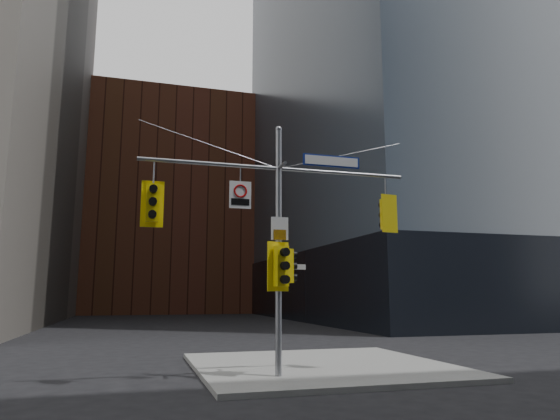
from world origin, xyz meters
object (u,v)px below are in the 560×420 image
traffic_light_west_arm (153,203)px  regulatory_sign_arm (240,194)px  traffic_light_pole_side (289,266)px  street_sign_blade (331,161)px  signal_assembly (279,222)px  traffic_light_pole_front (281,266)px  traffic_light_east_arm (386,214)px

traffic_light_west_arm → regulatory_sign_arm: regulatory_sign_arm is taller
traffic_light_pole_side → regulatory_sign_arm: regulatory_sign_arm is taller
traffic_light_pole_side → traffic_light_west_arm: bearing=79.8°
street_sign_blade → regulatory_sign_arm: street_sign_blade is taller
traffic_light_pole_side → street_sign_blade: street_sign_blade is taller
signal_assembly → regulatory_sign_arm: 1.37m
signal_assembly → traffic_light_pole_front: 1.31m
traffic_light_pole_front → regulatory_sign_arm: bearing=155.0°
regulatory_sign_arm → traffic_light_pole_side: bearing=0.8°
street_sign_blade → regulatory_sign_arm: bearing=-179.6°
traffic_light_pole_side → traffic_light_pole_front: size_ratio=0.69×
signal_assembly → regulatory_sign_arm: size_ratio=10.19×
signal_assembly → traffic_light_pole_side: 1.30m
traffic_light_east_arm → street_sign_blade: 2.36m
traffic_light_pole_front → signal_assembly: bearing=76.9°
traffic_light_east_arm → traffic_light_pole_side: (-3.13, 0.01, -1.64)m
signal_assembly → street_sign_blade: (1.67, 0.00, 1.93)m
traffic_light_east_arm → regulatory_sign_arm: bearing=-8.5°
signal_assembly → street_sign_blade: signal_assembly is taller
signal_assembly → traffic_light_east_arm: size_ratio=6.82×
signal_assembly → traffic_light_pole_front: signal_assembly is taller
traffic_light_pole_side → regulatory_sign_arm: size_ratio=1.23×
traffic_light_pole_side → street_sign_blade: size_ratio=0.53×
traffic_light_pole_side → street_sign_blade: 3.46m
traffic_light_pole_side → signal_assembly: bearing=82.4°
traffic_light_west_arm → traffic_light_pole_front: 3.92m
traffic_light_east_arm → traffic_light_pole_side: 3.54m
signal_assembly → traffic_light_west_arm: (-3.54, 0.01, 0.38)m
street_sign_blade → traffic_light_west_arm: bearing=179.8°
traffic_light_pole_front → traffic_light_east_arm: bearing=-8.4°
signal_assembly → traffic_light_pole_side: size_ratio=8.30×
traffic_light_pole_front → street_sign_blade: street_sign_blade is taller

